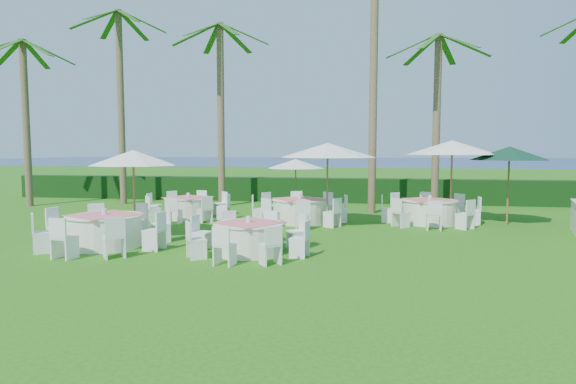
# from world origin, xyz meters

# --- Properties ---
(ground) EXTENTS (120.00, 120.00, 0.00)m
(ground) POSITION_xyz_m (0.00, 0.00, 0.00)
(ground) COLOR #206210
(ground) RESTS_ON ground
(hedge) EXTENTS (34.00, 1.00, 1.20)m
(hedge) POSITION_xyz_m (0.00, 12.00, 0.60)
(hedge) COLOR black
(hedge) RESTS_ON ground
(ocean) EXTENTS (260.00, 260.00, 0.00)m
(ocean) POSITION_xyz_m (0.00, 102.00, 0.00)
(ocean) COLOR #07134B
(ocean) RESTS_ON ground
(banquet_table_a) EXTENTS (3.52, 3.52, 1.05)m
(banquet_table_a) POSITION_xyz_m (-4.85, -0.39, 0.46)
(banquet_table_a) COLOR white
(banquet_table_a) RESTS_ON ground
(banquet_table_b) EXTENTS (3.15, 3.15, 0.95)m
(banquet_table_b) POSITION_xyz_m (-0.81, -0.50, 0.42)
(banquet_table_b) COLOR white
(banquet_table_b) RESTS_ON ground
(banquet_table_d) EXTENTS (3.23, 3.23, 0.98)m
(banquet_table_d) POSITION_xyz_m (-4.71, 5.25, 0.43)
(banquet_table_d) COLOR white
(banquet_table_d) RESTS_ON ground
(banquet_table_e) EXTENTS (3.44, 3.44, 1.03)m
(banquet_table_e) POSITION_xyz_m (-0.32, 4.85, 0.45)
(banquet_table_e) COLOR white
(banquet_table_e) RESTS_ON ground
(banquet_table_f) EXTENTS (3.40, 3.40, 1.02)m
(banquet_table_f) POSITION_xyz_m (4.29, 5.46, 0.45)
(banquet_table_f) COLOR white
(banquet_table_f) RESTS_ON ground
(umbrella_a) EXTENTS (2.59, 2.59, 2.62)m
(umbrella_a) POSITION_xyz_m (-4.70, 0.99, 2.39)
(umbrella_a) COLOR brown
(umbrella_a) RESTS_ON ground
(umbrella_b) EXTENTS (3.27, 3.27, 2.86)m
(umbrella_b) POSITION_xyz_m (0.74, 4.24, 2.61)
(umbrella_b) COLOR brown
(umbrella_b) RESTS_ON ground
(umbrella_c) EXTENTS (2.40, 2.40, 2.23)m
(umbrella_c) POSITION_xyz_m (-0.96, 7.93, 2.04)
(umbrella_c) COLOR brown
(umbrella_c) RESTS_ON ground
(umbrella_d) EXTENTS (3.22, 3.22, 2.97)m
(umbrella_d) POSITION_xyz_m (5.09, 6.03, 2.71)
(umbrella_d) COLOR brown
(umbrella_d) RESTS_ON ground
(umbrella_green) EXTENTS (2.67, 2.67, 2.75)m
(umbrella_green) POSITION_xyz_m (6.93, 5.61, 2.50)
(umbrella_green) COLOR brown
(umbrella_green) RESTS_ON ground
(palm_a) EXTENTS (4.23, 4.38, 9.25)m
(palm_a) POSITION_xyz_m (-9.73, 9.45, 5.09)
(palm_a) COLOR brown
(palm_a) RESTS_ON ground
(palm_b) EXTENTS (4.40, 4.14, 8.35)m
(palm_b) POSITION_xyz_m (-4.64, 9.19, 4.63)
(palm_b) COLOR brown
(palm_b) RESTS_ON ground
(palm_c) EXTENTS (4.41, 4.05, 12.47)m
(palm_c) POSITION_xyz_m (2.24, 7.96, 6.73)
(palm_c) COLOR brown
(palm_c) RESTS_ON ground
(palm_d) EXTENTS (4.40, 4.11, 7.58)m
(palm_d) POSITION_xyz_m (4.96, 9.62, 4.23)
(palm_d) COLOR brown
(palm_d) RESTS_ON ground
(palm_f) EXTENTS (4.20, 4.39, 7.67)m
(palm_f) POSITION_xyz_m (-13.56, 7.76, 4.27)
(palm_f) COLOR brown
(palm_f) RESTS_ON ground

